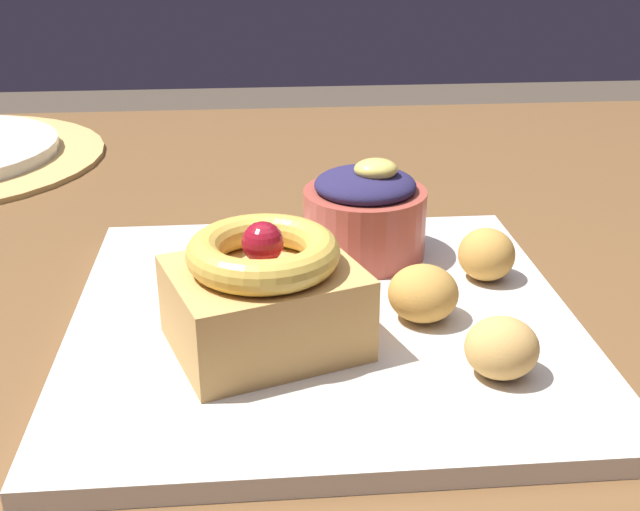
{
  "coord_description": "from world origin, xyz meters",
  "views": [
    {
      "loc": [
        -0.02,
        -0.49,
        0.97
      ],
      "look_at": [
        0.02,
        -0.04,
        0.77
      ],
      "focal_mm": 45.18,
      "sensor_mm": 36.0,
      "label": 1
    }
  ],
  "objects": [
    {
      "name": "front_plate",
      "position": [
        0.02,
        -0.06,
        0.74
      ],
      "size": [
        0.3,
        0.3,
        0.01
      ],
      "primitive_type": "cube",
      "color": "silver",
      "rests_on": "dining_table"
    },
    {
      "name": "fritter_middle",
      "position": [
        0.1,
        -0.14,
        0.76
      ],
      "size": [
        0.04,
        0.04,
        0.03
      ],
      "primitive_type": "ellipsoid",
      "color": "tan",
      "rests_on": "front_plate"
    },
    {
      "name": "dining_table",
      "position": [
        0.0,
        0.0,
        0.65
      ],
      "size": [
        1.58,
        0.99,
        0.73
      ],
      "color": "brown",
      "rests_on": "ground_plane"
    },
    {
      "name": "berry_ramekin",
      "position": [
        0.05,
        0.02,
        0.77
      ],
      "size": [
        0.08,
        0.08,
        0.07
      ],
      "color": "#B24C3D",
      "rests_on": "front_plate"
    },
    {
      "name": "fritter_back",
      "position": [
        0.13,
        -0.03,
        0.76
      ],
      "size": [
        0.04,
        0.04,
        0.03
      ],
      "primitive_type": "ellipsoid",
      "color": "gold",
      "rests_on": "front_plate"
    },
    {
      "name": "cake_slice",
      "position": [
        -0.02,
        -0.1,
        0.77
      ],
      "size": [
        0.12,
        0.11,
        0.07
      ],
      "rotation": [
        0.0,
        0.0,
        0.33
      ],
      "color": "tan",
      "rests_on": "front_plate"
    },
    {
      "name": "fritter_front",
      "position": [
        0.07,
        -0.08,
        0.76
      ],
      "size": [
        0.04,
        0.04,
        0.03
      ],
      "primitive_type": "ellipsoid",
      "color": "gold",
      "rests_on": "front_plate"
    }
  ]
}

